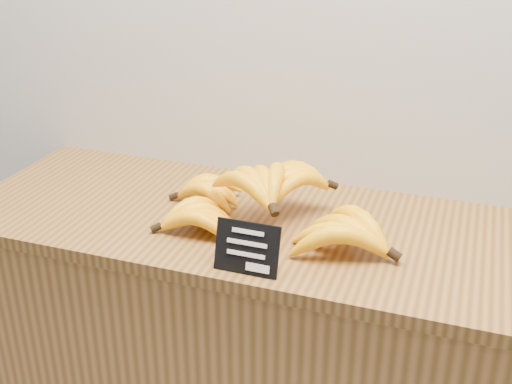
% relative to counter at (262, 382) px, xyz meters
% --- Properties ---
extents(counter, '(1.45, 0.50, 0.90)m').
position_rel_counter_xyz_m(counter, '(0.00, 0.00, 0.00)').
color(counter, '#A67135').
rests_on(counter, ground).
extents(counter_top, '(1.42, 0.54, 0.03)m').
position_rel_counter_xyz_m(counter_top, '(0.00, 0.00, 0.47)').
color(counter_top, brown).
rests_on(counter_top, counter).
extents(chalkboard_sign, '(0.13, 0.03, 0.10)m').
position_rel_counter_xyz_m(chalkboard_sign, '(0.04, -0.22, 0.53)').
color(chalkboard_sign, black).
rests_on(chalkboard_sign, counter_top).
extents(banana_pile, '(0.56, 0.35, 0.13)m').
position_rel_counter_xyz_m(banana_pile, '(0.02, -0.03, 0.54)').
color(banana_pile, '#FFB60A').
rests_on(banana_pile, counter_top).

